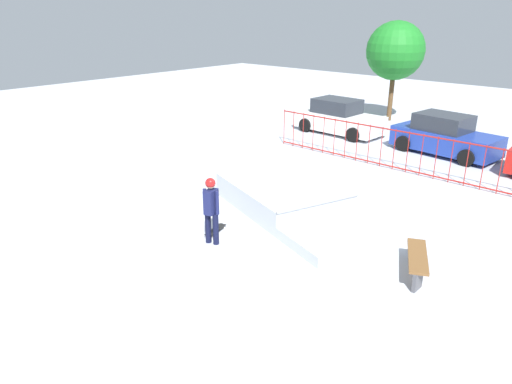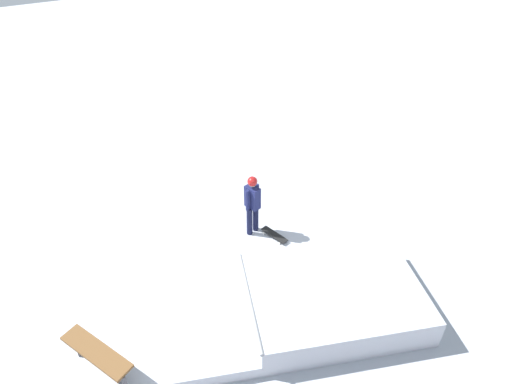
{
  "view_description": "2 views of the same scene",
  "coord_description": "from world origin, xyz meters",
  "px_view_note": "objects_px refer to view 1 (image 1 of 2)",
  "views": [
    {
      "loc": [
        7.12,
        -9.14,
        5.48
      ],
      "look_at": [
        -0.85,
        -0.24,
        0.9
      ],
      "focal_mm": 33.45,
      "sensor_mm": 36.0,
      "label": 1
    },
    {
      "loc": [
        3.47,
        5.91,
        7.82
      ],
      "look_at": [
        -1.12,
        -2.17,
        1.0
      ],
      "focal_mm": 31.55,
      "sensor_mm": 36.0,
      "label": 2
    }
  ],
  "objects_px": {
    "skate_ramp": "(291,201)",
    "skateboard": "(216,230)",
    "parked_car_blue": "(445,136)",
    "skater": "(211,206)",
    "park_bench": "(417,260)",
    "distant_tree": "(395,51)",
    "parked_car_white": "(339,118)"
  },
  "relations": [
    {
      "from": "skateboard",
      "to": "park_bench",
      "type": "height_order",
      "value": "park_bench"
    },
    {
      "from": "skate_ramp",
      "to": "park_bench",
      "type": "distance_m",
      "value": 4.35
    },
    {
      "from": "skate_ramp",
      "to": "parked_car_white",
      "type": "relative_size",
      "value": 1.43
    },
    {
      "from": "parked_car_white",
      "to": "parked_car_blue",
      "type": "bearing_deg",
      "value": 1.34
    },
    {
      "from": "distant_tree",
      "to": "skate_ramp",
      "type": "bearing_deg",
      "value": -74.45
    },
    {
      "from": "skater",
      "to": "skateboard",
      "type": "bearing_deg",
      "value": -156.44
    },
    {
      "from": "park_bench",
      "to": "parked_car_white",
      "type": "bearing_deg",
      "value": 130.27
    },
    {
      "from": "park_bench",
      "to": "parked_car_blue",
      "type": "relative_size",
      "value": 0.38
    },
    {
      "from": "skater",
      "to": "distant_tree",
      "type": "relative_size",
      "value": 0.34
    },
    {
      "from": "skate_ramp",
      "to": "skateboard",
      "type": "xyz_separation_m",
      "value": [
        -0.59,
        -2.45,
        -0.24
      ]
    },
    {
      "from": "skater",
      "to": "park_bench",
      "type": "relative_size",
      "value": 1.07
    },
    {
      "from": "parked_car_blue",
      "to": "distant_tree",
      "type": "bearing_deg",
      "value": 144.45
    },
    {
      "from": "skate_ramp",
      "to": "skater",
      "type": "xyz_separation_m",
      "value": [
        -0.21,
        -2.91,
        0.69
      ]
    },
    {
      "from": "skater",
      "to": "distant_tree",
      "type": "xyz_separation_m",
      "value": [
        -3.44,
        16.02,
        2.53
      ]
    },
    {
      "from": "skateboard",
      "to": "parked_car_white",
      "type": "xyz_separation_m",
      "value": [
        -3.51,
        11.35,
        0.65
      ]
    },
    {
      "from": "skateboard",
      "to": "parked_car_blue",
      "type": "height_order",
      "value": "parked_car_blue"
    },
    {
      "from": "skater",
      "to": "parked_car_white",
      "type": "xyz_separation_m",
      "value": [
        -3.89,
        11.81,
        -0.28
      ]
    },
    {
      "from": "skate_ramp",
      "to": "distant_tree",
      "type": "height_order",
      "value": "distant_tree"
    },
    {
      "from": "skateboard",
      "to": "distant_tree",
      "type": "bearing_deg",
      "value": 176.0
    },
    {
      "from": "skate_ramp",
      "to": "skater",
      "type": "height_order",
      "value": "skater"
    },
    {
      "from": "parked_car_white",
      "to": "distant_tree",
      "type": "height_order",
      "value": "distant_tree"
    },
    {
      "from": "skate_ramp",
      "to": "skateboard",
      "type": "relative_size",
      "value": 7.22
    },
    {
      "from": "parked_car_white",
      "to": "skate_ramp",
      "type": "bearing_deg",
      "value": -62.57
    },
    {
      "from": "park_bench",
      "to": "parked_car_blue",
      "type": "distance_m",
      "value": 10.26
    },
    {
      "from": "parked_car_white",
      "to": "parked_car_blue",
      "type": "relative_size",
      "value": 0.97
    },
    {
      "from": "skate_ramp",
      "to": "skater",
      "type": "distance_m",
      "value": 3.0
    },
    {
      "from": "skater",
      "to": "parked_car_white",
      "type": "relative_size",
      "value": 0.41
    },
    {
      "from": "skate_ramp",
      "to": "parked_car_blue",
      "type": "xyz_separation_m",
      "value": [
        0.97,
        8.78,
        0.41
      ]
    },
    {
      "from": "park_bench",
      "to": "skateboard",
      "type": "bearing_deg",
      "value": -162.73
    },
    {
      "from": "skateboard",
      "to": "distant_tree",
      "type": "height_order",
      "value": "distant_tree"
    },
    {
      "from": "park_bench",
      "to": "distant_tree",
      "type": "distance_m",
      "value": 16.43
    },
    {
      "from": "park_bench",
      "to": "distant_tree",
      "type": "height_order",
      "value": "distant_tree"
    }
  ]
}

